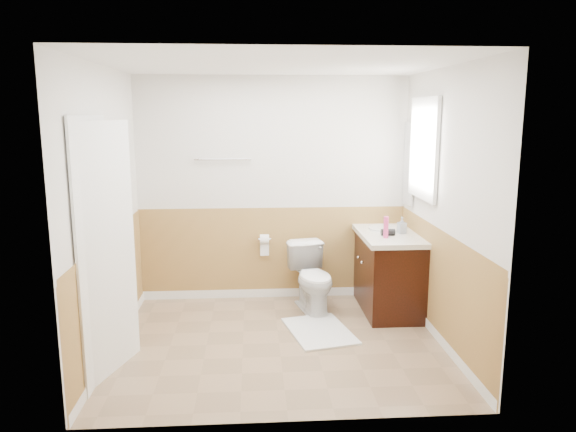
{
  "coord_description": "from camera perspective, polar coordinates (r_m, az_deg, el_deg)",
  "views": [
    {
      "loc": [
        -0.23,
        -4.69,
        2.09
      ],
      "look_at": [
        0.1,
        0.25,
        1.15
      ],
      "focal_mm": 33.68,
      "sensor_mm": 36.0,
      "label": 1
    }
  ],
  "objects": [
    {
      "name": "floor",
      "position": [
        5.14,
        -0.95,
        -13.25
      ],
      "size": [
        3.0,
        3.0,
        0.0
      ],
      "primitive_type": "plane",
      "color": "#8C7051",
      "rests_on": "ground"
    },
    {
      "name": "ceiling",
      "position": [
        4.71,
        -1.05,
        15.75
      ],
      "size": [
        3.0,
        3.0,
        0.0
      ],
      "primitive_type": "plane",
      "rotation": [
        3.14,
        0.0,
        0.0
      ],
      "color": "white",
      "rests_on": "floor"
    },
    {
      "name": "wall_back",
      "position": [
        6.05,
        -1.61,
        2.78
      ],
      "size": [
        3.0,
        0.0,
        3.0
      ],
      "primitive_type": "plane",
      "rotation": [
        1.57,
        0.0,
        0.0
      ],
      "color": "silver",
      "rests_on": "floor"
    },
    {
      "name": "wall_front",
      "position": [
        3.5,
        0.05,
        -3.16
      ],
      "size": [
        3.0,
        0.0,
        3.0
      ],
      "primitive_type": "plane",
      "rotation": [
        -1.57,
        0.0,
        0.0
      ],
      "color": "silver",
      "rests_on": "floor"
    },
    {
      "name": "wall_left",
      "position": [
        4.93,
        -18.7,
        0.37
      ],
      "size": [
        0.0,
        3.0,
        3.0
      ],
      "primitive_type": "plane",
      "rotation": [
        1.57,
        0.0,
        1.57
      ],
      "color": "silver",
      "rests_on": "floor"
    },
    {
      "name": "wall_right",
      "position": [
        5.06,
        16.21,
        0.78
      ],
      "size": [
        0.0,
        3.0,
        3.0
      ],
      "primitive_type": "plane",
      "rotation": [
        1.57,
        0.0,
        -1.57
      ],
      "color": "silver",
      "rests_on": "floor"
    },
    {
      "name": "wainscot_back",
      "position": [
        6.19,
        -1.57,
        -4.13
      ],
      "size": [
        3.0,
        0.0,
        3.0
      ],
      "primitive_type": "plane",
      "rotation": [
        1.57,
        0.0,
        0.0
      ],
      "color": "#B88C49",
      "rests_on": "floor"
    },
    {
      "name": "wainscot_front",
      "position": [
        3.76,
        0.04,
        -14.28
      ],
      "size": [
        3.0,
        0.0,
        3.0
      ],
      "primitive_type": "plane",
      "rotation": [
        -1.57,
        0.0,
        0.0
      ],
      "color": "#B88C49",
      "rests_on": "floor"
    },
    {
      "name": "wainscot_left",
      "position": [
        5.11,
        -18.06,
        -7.94
      ],
      "size": [
        0.0,
        2.6,
        2.6
      ],
      "primitive_type": "plane",
      "rotation": [
        1.57,
        0.0,
        1.57
      ],
      "color": "#B88C49",
      "rests_on": "floor"
    },
    {
      "name": "wainscot_right",
      "position": [
        5.24,
        15.65,
        -7.33
      ],
      "size": [
        0.0,
        2.6,
        2.6
      ],
      "primitive_type": "plane",
      "rotation": [
        1.57,
        0.0,
        -1.57
      ],
      "color": "#B88C49",
      "rests_on": "floor"
    },
    {
      "name": "toilet",
      "position": [
        5.82,
        2.63,
        -6.56
      ],
      "size": [
        0.54,
        0.77,
        0.71
      ],
      "primitive_type": "imported",
      "rotation": [
        0.0,
        0.0,
        0.22
      ],
      "color": "white",
      "rests_on": "floor"
    },
    {
      "name": "bath_mat",
      "position": [
        5.38,
        3.34,
        -12.03
      ],
      "size": [
        0.71,
        0.9,
        0.02
      ],
      "primitive_type": "cube",
      "rotation": [
        0.0,
        0.0,
        0.22
      ],
      "color": "white",
      "rests_on": "floor"
    },
    {
      "name": "vanity_cabinet",
      "position": [
        5.95,
        10.43,
        -5.91
      ],
      "size": [
        0.55,
        1.1,
        0.8
      ],
      "primitive_type": "cube",
      "color": "black",
      "rests_on": "floor"
    },
    {
      "name": "vanity_knob_left",
      "position": [
        5.75,
        7.81,
        -4.87
      ],
      "size": [
        0.03,
        0.03,
        0.03
      ],
      "primitive_type": "sphere",
      "color": "#B5B6BB",
      "rests_on": "vanity_cabinet"
    },
    {
      "name": "vanity_knob_right",
      "position": [
        5.94,
        7.43,
        -4.35
      ],
      "size": [
        0.03,
        0.03,
        0.03
      ],
      "primitive_type": "sphere",
      "color": "silver",
      "rests_on": "vanity_cabinet"
    },
    {
      "name": "countertop",
      "position": [
        5.84,
        10.47,
        -1.92
      ],
      "size": [
        0.6,
        1.15,
        0.05
      ],
      "primitive_type": "cube",
      "color": "white",
      "rests_on": "vanity_cabinet"
    },
    {
      "name": "sink_basin",
      "position": [
        5.98,
        10.23,
        -1.28
      ],
      "size": [
        0.36,
        0.36,
        0.02
      ],
      "primitive_type": "cylinder",
      "color": "white",
      "rests_on": "countertop"
    },
    {
      "name": "faucet",
      "position": [
        6.01,
        11.91,
        -0.69
      ],
      "size": [
        0.02,
        0.02,
        0.14
      ],
      "primitive_type": "cylinder",
      "color": "silver",
      "rests_on": "countertop"
    },
    {
      "name": "lotion_bottle",
      "position": [
        5.54,
        10.3,
        -1.19
      ],
      "size": [
        0.05,
        0.05,
        0.22
      ],
      "primitive_type": "cylinder",
      "color": "#D13677",
      "rests_on": "countertop"
    },
    {
      "name": "soap_dispenser",
      "position": [
        5.79,
        11.93,
        -0.97
      ],
      "size": [
        0.09,
        0.09,
        0.17
      ],
      "primitive_type": "imported",
      "rotation": [
        0.0,
        0.0,
        0.21
      ],
      "color": "#8F97A1",
      "rests_on": "countertop"
    },
    {
      "name": "hair_dryer_body",
      "position": [
        5.67,
        10.5,
        -1.69
      ],
      "size": [
        0.14,
        0.07,
        0.07
      ],
      "primitive_type": "cylinder",
      "rotation": [
        0.0,
        1.57,
        0.0
      ],
      "color": "black",
      "rests_on": "countertop"
    },
    {
      "name": "hair_dryer_handle",
      "position": [
        5.73,
        10.04,
        -1.86
      ],
      "size": [
        0.03,
        0.03,
        0.07
      ],
      "primitive_type": "cylinder",
      "color": "black",
      "rests_on": "countertop"
    },
    {
      "name": "mirror_panel",
      "position": [
        6.06,
        12.61,
        5.39
      ],
      "size": [
        0.02,
        0.35,
        0.9
      ],
      "primitive_type": "cube",
      "color": "silver",
      "rests_on": "wall_right"
    },
    {
      "name": "window_frame",
      "position": [
        5.55,
        14.12,
        6.93
      ],
      "size": [
        0.04,
        0.8,
        1.0
      ],
      "primitive_type": "cube",
      "color": "white",
      "rests_on": "wall_right"
    },
    {
      "name": "window_glass",
      "position": [
        5.56,
        14.28,
        6.92
      ],
      "size": [
        0.01,
        0.7,
        0.9
      ],
      "primitive_type": "cube",
      "color": "white",
      "rests_on": "wall_right"
    },
    {
      "name": "door",
      "position": [
        4.52,
        -18.74,
        -3.51
      ],
      "size": [
        0.29,
        0.78,
        2.04
      ],
      "primitive_type": "cube",
      "rotation": [
        0.0,
        0.0,
        -0.31
      ],
      "color": "white",
      "rests_on": "wall_left"
    },
    {
      "name": "door_frame",
      "position": [
        4.54,
        -19.67,
        -3.39
      ],
      "size": [
        0.02,
        0.92,
        2.1
      ],
      "primitive_type": "cube",
      "color": "white",
      "rests_on": "wall_left"
    },
    {
      "name": "door_knob",
      "position": [
        4.84,
        -17.01,
        -3.36
      ],
      "size": [
        0.06,
        0.06,
        0.06
      ],
      "primitive_type": "sphere",
      "color": "silver",
      "rests_on": "door"
    },
    {
      "name": "towel_bar",
      "position": [
        5.96,
        -6.92,
        5.97
      ],
      "size": [
        0.62,
        0.02,
        0.02
      ],
      "primitive_type": "cylinder",
      "rotation": [
        0.0,
        1.57,
        0.0
      ],
      "color": "silver",
      "rests_on": "wall_back"
    },
    {
      "name": "tp_holder_bar",
      "position": [
        6.08,
        -2.5,
        -2.47
      ],
      "size": [
        0.14,
        0.02,
        0.02
      ],
      "primitive_type": "cylinder",
      "rotation": [
        0.0,
        1.57,
        0.0
      ],
      "color": "silver",
      "rests_on": "wall_back"
    },
    {
      "name": "tp_roll",
      "position": [
        6.08,
        -2.5,
        -2.47
      ],
      "size": [
        0.1,
        0.11,
        0.11
      ],
      "primitive_type": "cylinder",
      "rotation": [
        0.0,
        1.57,
        0.0
      ],
      "color": "white",
      "rests_on": "tp_holder_bar"
    },
    {
      "name": "tp_sheet",
      "position": [
        6.1,
        -2.49,
        -3.47
      ],
      "size": [
        0.1,
        0.01,
        0.16
      ],
      "primitive_type": "cube",
      "color": "white",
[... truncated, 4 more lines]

